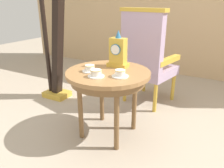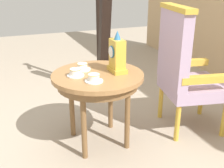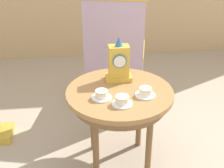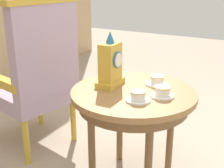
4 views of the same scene
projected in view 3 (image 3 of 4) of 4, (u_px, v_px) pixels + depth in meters
name	position (u px, v px, depth m)	size (l,w,h in m)	color
ground_plane	(112.00, 165.00, 2.46)	(10.00, 10.00, 0.00)	tan
side_table	(120.00, 100.00, 2.24)	(0.75, 0.75, 0.63)	#9E7042
teacup_left	(102.00, 95.00, 2.10)	(0.14, 0.14, 0.06)	white
teacup_right	(122.00, 101.00, 2.03)	(0.14, 0.14, 0.06)	white
teacup_center	(145.00, 92.00, 2.13)	(0.14, 0.14, 0.06)	white
mantel_clock	(119.00, 63.00, 2.29)	(0.19, 0.11, 0.34)	gold
armchair	(115.00, 52.00, 2.93)	(0.64, 0.63, 1.14)	#B299B7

